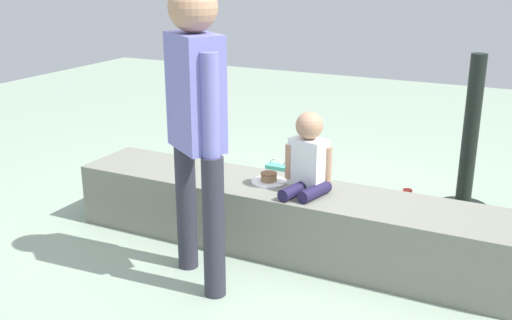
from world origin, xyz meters
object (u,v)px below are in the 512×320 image
at_px(water_bottle_near_gift, 228,184).
at_px(handbag_black_leather, 442,228).
at_px(child_seated, 308,158).
at_px(water_bottle_far_side, 286,205).
at_px(adult_standing, 196,111).
at_px(party_cup_red, 407,196).
at_px(gift_bag, 282,182).
at_px(cake_plate, 269,179).
at_px(cake_box_white, 369,215).

distance_m(water_bottle_near_gift, handbag_black_leather, 1.62).
distance_m(child_seated, water_bottle_far_side, 0.79).
height_order(adult_standing, water_bottle_near_gift, adult_standing).
height_order(party_cup_red, handbag_black_leather, handbag_black_leather).
distance_m(child_seated, gift_bag, 1.01).
distance_m(child_seated, party_cup_red, 1.32).
height_order(adult_standing, water_bottle_far_side, adult_standing).
relative_size(water_bottle_far_side, party_cup_red, 1.89).
bearing_deg(handbag_black_leather, cake_plate, -154.12).
relative_size(child_seated, handbag_black_leather, 1.49).
bearing_deg(adult_standing, party_cup_red, 65.56).
xyz_separation_m(water_bottle_far_side, handbag_black_leather, (1.07, 0.05, 0.02)).
bearing_deg(party_cup_red, child_seated, -107.99).
bearing_deg(cake_plate, water_bottle_far_side, 99.45).
xyz_separation_m(water_bottle_near_gift, party_cup_red, (1.25, 0.52, -0.06)).
bearing_deg(gift_bag, cake_plate, -72.60).
bearing_deg(child_seated, cake_box_white, 69.85).
distance_m(water_bottle_near_gift, water_bottle_far_side, 0.56).
xyz_separation_m(adult_standing, water_bottle_far_side, (0.06, 1.04, -0.90)).
bearing_deg(cake_box_white, handbag_black_leather, -10.07).
xyz_separation_m(adult_standing, gift_bag, (-0.09, 1.31, -0.84)).
relative_size(gift_bag, party_cup_red, 3.36).
bearing_deg(water_bottle_near_gift, cake_plate, -42.93).
bearing_deg(cake_box_white, water_bottle_near_gift, -179.96).
relative_size(cake_plate, cake_box_white, 0.69).
bearing_deg(child_seated, cake_plate, 172.38).
height_order(child_seated, party_cup_red, child_seated).
bearing_deg(handbag_black_leather, adult_standing, -136.08).
xyz_separation_m(water_bottle_far_side, cake_box_white, (0.57, 0.14, -0.02)).
height_order(gift_bag, water_bottle_far_side, gift_bag).
bearing_deg(adult_standing, water_bottle_far_side, 86.63).
distance_m(child_seated, cake_plate, 0.33).
height_order(cake_plate, water_bottle_far_side, cake_plate).
bearing_deg(party_cup_red, water_bottle_far_side, -137.35).
distance_m(adult_standing, water_bottle_far_side, 1.38).
distance_m(water_bottle_far_side, party_cup_red, 0.97).
bearing_deg(water_bottle_near_gift, cake_box_white, 0.04).
distance_m(water_bottle_far_side, handbag_black_leather, 1.07).
bearing_deg(handbag_black_leather, cake_box_white, 169.93).
height_order(water_bottle_near_gift, cake_box_white, water_bottle_near_gift).
relative_size(gift_bag, water_bottle_near_gift, 1.35).
distance_m(child_seated, cake_box_white, 0.86).
distance_m(child_seated, handbag_black_leather, 1.03).
bearing_deg(handbag_black_leather, water_bottle_near_gift, 176.85).
height_order(child_seated, adult_standing, adult_standing).
height_order(gift_bag, party_cup_red, gift_bag).
bearing_deg(cake_box_white, gift_bag, 169.42).
height_order(cake_plate, handbag_black_leather, cake_plate).
bearing_deg(gift_bag, adult_standing, -86.18).
relative_size(child_seated, water_bottle_far_side, 2.69).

